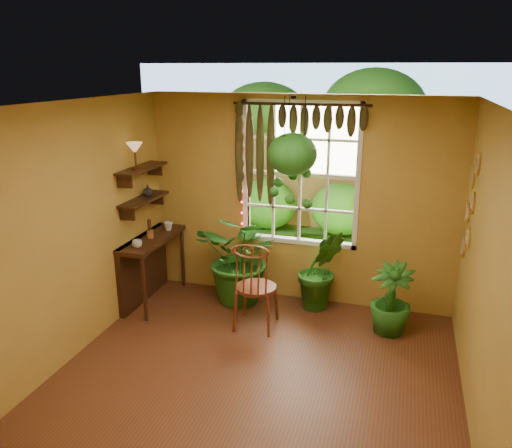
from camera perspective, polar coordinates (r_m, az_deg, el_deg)
The scene contains 23 objects.
floor at distance 5.06m, azimuth -1.16°, elevation -18.98°, with size 4.50×4.50×0.00m, color brown.
ceiling at distance 4.08m, azimuth -1.40°, elevation 13.16°, with size 4.50×4.50×0.00m, color white.
wall_back at distance 6.46m, azimuth 4.95°, elevation 2.57°, with size 4.00×4.00×0.00m, color #B9953F.
wall_left at distance 5.33m, azimuth -22.18°, elevation -1.97°, with size 4.50×4.50×0.00m, color #B9953F.
wall_right at distance 4.27m, azimuth 25.41°, elevation -7.18°, with size 4.50×4.50×0.00m, color #B9953F.
window at distance 6.41m, azimuth 5.09°, elevation 5.66°, with size 1.52×0.10×1.86m.
valance_vine at distance 6.22m, azimuth 4.22°, elevation 10.70°, with size 1.70×0.12×1.10m.
string_lights at distance 6.51m, azimuth -1.66°, elevation 6.35°, with size 0.03×0.03×1.54m, color #FF2633, non-canonical shape.
wall_plates at distance 5.88m, azimuth 23.22°, elevation 1.70°, with size 0.04×0.32×1.10m, color #FDEACF, non-canonical shape.
counter_ledge at distance 6.78m, azimuth -12.45°, elevation -4.16°, with size 0.40×1.20×0.90m.
shelf_lower at distance 6.51m, azimuth -12.67°, elevation 2.77°, with size 0.25×0.90×0.04m, color #35190E.
shelf_upper at distance 6.42m, azimuth -12.91°, elevation 6.22°, with size 0.25×0.90×0.04m, color #35190E.
backyard at distance 10.92m, azimuth 11.35°, elevation 8.09°, with size 14.00×10.00×12.00m.
windsor_chair at distance 6.00m, azimuth -0.09°, elevation -8.56°, with size 0.49×0.52×1.29m.
potted_plant_left at distance 6.54m, azimuth -1.53°, elevation -3.83°, with size 1.13×0.98×1.26m, color #1B4C14.
potted_plant_mid at distance 6.46m, azimuth 7.41°, elevation -5.16°, with size 0.59×0.48×1.07m, color #1B4C14.
potted_plant_right at distance 6.08m, azimuth 15.16°, elevation -8.26°, with size 0.48×0.48×0.86m, color #1B4C14.
hanging_basket at distance 5.96m, azimuth 4.15°, elevation 7.20°, with size 0.59×0.59×1.32m.
cup_a at distance 6.26m, azimuth -13.43°, elevation -2.22°, with size 0.12×0.12×0.10m, color silver.
cup_b at distance 6.83m, azimuth -9.99°, elevation -0.26°, with size 0.12×0.12×0.11m, color beige.
brush_jar at distance 6.54m, azimuth -12.06°, elevation -0.55°, with size 0.09×0.09×0.32m.
shelf_vase at distance 6.57m, azimuth -12.25°, elevation 3.75°, with size 0.14×0.14×0.15m, color #B2AD99.
tiffany_lamp at distance 6.23m, azimuth -13.69°, elevation 8.25°, with size 0.20×0.20×0.33m.
Camera 1 is at (1.27, -3.86, 3.01)m, focal length 35.00 mm.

